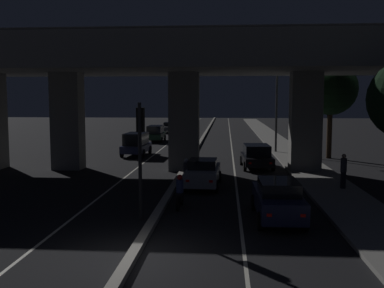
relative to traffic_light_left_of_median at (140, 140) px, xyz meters
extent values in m
plane|color=black|center=(0.57, -4.54, -3.16)|extent=(200.00, 200.00, 0.00)
cube|color=beige|center=(-2.78, 30.46, -3.16)|extent=(0.12, 126.00, 0.00)
cube|color=beige|center=(3.92, 30.46, -3.16)|extent=(0.12, 126.00, 0.00)
cube|color=gray|center=(0.57, 30.46, -3.06)|extent=(0.34, 126.00, 0.21)
cube|color=gray|center=(8.84, 23.46, -3.08)|extent=(2.88, 126.00, 0.16)
cube|color=gray|center=(-7.34, 12.36, 0.09)|extent=(1.95, 1.45, 6.50)
cube|color=gray|center=(8.48, 12.36, 0.09)|extent=(1.95, 1.45, 6.50)
cube|color=gray|center=(0.57, 12.36, 0.09)|extent=(1.95, 1.45, 6.50)
cube|color=gray|center=(0.57, 12.36, 4.38)|extent=(34.02, 10.09, 2.08)
cube|color=#333335|center=(0.57, 12.36, 5.87)|extent=(34.02, 0.40, 0.90)
cylinder|color=black|center=(0.00, -0.11, -0.85)|extent=(0.14, 0.14, 4.63)
cube|color=black|center=(0.00, 0.07, 0.79)|extent=(0.30, 0.28, 0.95)
sphere|color=black|center=(0.00, 0.22, 1.09)|extent=(0.18, 0.18, 0.18)
sphere|color=black|center=(0.00, 0.22, 0.79)|extent=(0.18, 0.18, 0.18)
sphere|color=green|center=(0.00, 0.22, 0.49)|extent=(0.18, 0.18, 0.18)
cylinder|color=#2D2D30|center=(7.71, 22.29, 0.54)|extent=(0.18, 0.18, 7.41)
cylinder|color=#2D2D30|center=(6.81, 22.29, 4.10)|extent=(1.81, 0.10, 0.10)
ellipsoid|color=#F2B759|center=(5.90, 22.29, 4.00)|extent=(0.56, 0.32, 0.24)
cube|color=#141938|center=(5.38, 0.34, -2.44)|extent=(1.73, 4.50, 0.77)
cube|color=black|center=(5.39, 0.12, -1.80)|extent=(1.49, 2.17, 0.51)
cylinder|color=black|center=(4.55, 1.81, -2.82)|extent=(0.21, 0.68, 0.68)
cylinder|color=black|center=(6.16, 1.84, -2.82)|extent=(0.21, 0.68, 0.68)
cylinder|color=black|center=(4.60, -1.15, -2.82)|extent=(0.21, 0.68, 0.68)
cylinder|color=black|center=(6.22, -1.12, -2.82)|extent=(0.21, 0.68, 0.68)
cube|color=red|center=(4.85, -1.91, -2.40)|extent=(0.18, 0.03, 0.11)
cube|color=red|center=(6.00, -1.89, -2.40)|extent=(0.18, 0.03, 0.11)
cube|color=gray|center=(2.12, 6.76, -2.47)|extent=(1.81, 4.50, 0.72)
cube|color=black|center=(2.11, 6.65, -1.87)|extent=(1.52, 1.83, 0.48)
cylinder|color=black|center=(1.36, 8.25, -2.83)|extent=(0.22, 0.66, 0.66)
cylinder|color=black|center=(2.97, 8.20, -2.83)|extent=(0.22, 0.66, 0.66)
cylinder|color=black|center=(1.26, 5.32, -2.83)|extent=(0.22, 0.66, 0.66)
cylinder|color=black|center=(2.87, 5.26, -2.83)|extent=(0.22, 0.66, 0.66)
cube|color=red|center=(1.46, 4.55, -2.44)|extent=(0.18, 0.04, 0.11)
cube|color=red|center=(2.62, 4.51, -2.44)|extent=(0.18, 0.04, 0.11)
cube|color=black|center=(5.46, 13.71, -2.55)|extent=(2.11, 4.32, 0.56)
cube|color=black|center=(5.46, 13.71, -1.90)|extent=(1.80, 2.62, 0.73)
cylinder|color=black|center=(4.47, 15.06, -2.83)|extent=(0.23, 0.68, 0.67)
cylinder|color=black|center=(6.32, 15.15, -2.83)|extent=(0.23, 0.68, 0.67)
cylinder|color=black|center=(4.60, 12.27, -2.83)|extent=(0.23, 0.68, 0.67)
cylinder|color=black|center=(6.46, 12.36, -2.83)|extent=(0.23, 0.68, 0.67)
cube|color=red|center=(4.91, 11.55, -2.52)|extent=(0.18, 0.04, 0.11)
cube|color=red|center=(6.23, 11.62, -2.52)|extent=(0.18, 0.04, 0.11)
cube|color=#141938|center=(-4.18, 19.88, -2.52)|extent=(1.94, 4.19, 0.59)
cube|color=black|center=(-4.19, 19.78, -1.73)|extent=(1.69, 3.03, 0.98)
cylinder|color=black|center=(-3.33, 18.49, -2.82)|extent=(0.22, 0.70, 0.69)
cylinder|color=black|center=(-5.12, 18.54, -2.82)|extent=(0.22, 0.70, 0.69)
cylinder|color=black|center=(-3.25, 21.22, -2.82)|extent=(0.22, 0.70, 0.69)
cylinder|color=black|center=(-5.04, 21.27, -2.82)|extent=(0.22, 0.70, 0.69)
cube|color=white|center=(-3.48, 21.94, -2.61)|extent=(0.18, 0.04, 0.11)
cube|color=white|center=(-4.76, 21.98, -2.61)|extent=(0.18, 0.04, 0.11)
cube|color=black|center=(-4.50, 32.37, -2.52)|extent=(1.81, 4.44, 0.63)
cube|color=black|center=(-4.50, 32.26, -1.79)|extent=(1.58, 3.20, 0.84)
cylinder|color=black|center=(-3.62, 30.92, -2.84)|extent=(0.21, 0.64, 0.64)
cylinder|color=black|center=(-5.34, 30.90, -2.84)|extent=(0.21, 0.64, 0.64)
cylinder|color=black|center=(-3.66, 33.84, -2.84)|extent=(0.21, 0.64, 0.64)
cylinder|color=black|center=(-5.37, 33.81, -2.84)|extent=(0.21, 0.64, 0.64)
cube|color=white|center=(-3.92, 34.59, -2.62)|extent=(0.18, 0.03, 0.11)
cube|color=white|center=(-5.14, 34.58, -2.62)|extent=(0.18, 0.03, 0.11)
cube|color=#515459|center=(-4.60, 45.77, -2.53)|extent=(1.78, 4.75, 0.57)
cube|color=black|center=(-4.60, 45.89, -1.97)|extent=(1.56, 1.90, 0.53)
cylinder|color=black|center=(-3.73, 44.21, -2.81)|extent=(0.20, 0.70, 0.70)
cylinder|color=black|center=(-5.45, 44.20, -2.81)|extent=(0.20, 0.70, 0.70)
cylinder|color=black|center=(-3.74, 47.34, -2.81)|extent=(0.20, 0.70, 0.70)
cylinder|color=black|center=(-5.46, 47.33, -2.81)|extent=(0.20, 0.70, 0.70)
cube|color=white|center=(-3.99, 48.15, -2.61)|extent=(0.18, 0.03, 0.11)
cube|color=white|center=(-5.22, 48.15, -2.61)|extent=(0.18, 0.03, 0.11)
cylinder|color=black|center=(1.36, 2.56, -2.85)|extent=(0.11, 0.62, 0.62)
cylinder|color=black|center=(1.31, 1.40, -2.85)|extent=(0.13, 0.62, 0.62)
cube|color=black|center=(1.34, 1.98, -2.63)|extent=(0.28, 0.90, 0.32)
cylinder|color=navy|center=(1.34, 1.98, -2.20)|extent=(0.33, 0.33, 0.55)
sphere|color=#B21919|center=(1.34, 1.98, -1.80)|extent=(0.24, 0.24, 0.24)
cube|color=red|center=(1.31, 1.35, -2.63)|extent=(0.08, 0.03, 0.08)
cylinder|color=black|center=(1.12, 8.03, -2.88)|extent=(0.10, 0.56, 0.56)
cylinder|color=black|center=(1.17, 6.68, -2.88)|extent=(0.12, 0.56, 0.56)
cube|color=maroon|center=(1.15, 7.36, -2.66)|extent=(0.28, 1.04, 0.32)
cylinder|color=#3F3F44|center=(1.15, 7.36, -2.22)|extent=(0.33, 0.33, 0.57)
sphere|color=silver|center=(1.15, 7.36, -1.81)|extent=(0.24, 0.24, 0.24)
cube|color=red|center=(1.17, 6.63, -2.66)|extent=(0.08, 0.03, 0.08)
cylinder|color=black|center=(9.40, 6.14, -2.57)|extent=(0.27, 0.27, 0.85)
cylinder|color=#3F3F44|center=(9.40, 6.14, -1.79)|extent=(0.32, 0.32, 0.71)
sphere|color=tan|center=(9.40, 6.14, -1.32)|extent=(0.23, 0.23, 0.23)
cylinder|color=#2D2116|center=(11.62, 19.38, -1.16)|extent=(0.42, 0.42, 4.00)
sphere|color=black|center=(11.62, 19.38, 2.43)|extent=(4.24, 4.24, 4.24)
camera|label=1|loc=(3.32, -17.23, 1.61)|focal=42.00mm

